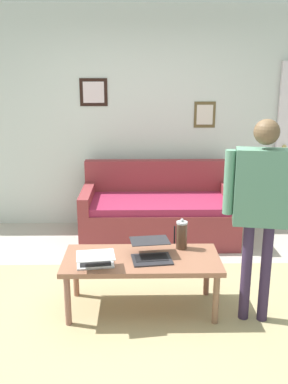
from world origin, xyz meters
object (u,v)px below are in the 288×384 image
at_px(couch, 158,213).
at_px(laptop_center, 151,253).
at_px(coffee_table, 142,263).
at_px(person_standing, 262,197).
at_px(laptop_left, 95,260).
at_px(french_press, 182,235).

xyz_separation_m(couch, laptop_center, (0.14, 1.61, 0.21)).
distance_m(coffee_table, person_standing, 1.09).
bearing_deg(laptop_left, laptop_center, -163.20).
height_order(couch, laptop_center, couch).
height_order(couch, coffee_table, couch).
relative_size(laptop_center, person_standing, 0.24).
bearing_deg(coffee_table, couch, -97.70).
bearing_deg(coffee_table, laptop_center, 173.99).
height_order(laptop_left, french_press, french_press).
height_order(coffee_table, laptop_left, laptop_left).
distance_m(laptop_center, french_press, 0.34).
bearing_deg(coffee_table, person_standing, 169.34).
bearing_deg(person_standing, coffee_table, -10.66).
height_order(laptop_center, person_standing, person_standing).
height_order(couch, person_standing, person_standing).
xyz_separation_m(couch, person_standing, (-0.67, 1.77, 0.72)).
xyz_separation_m(laptop_left, person_standing, (-1.25, 0.03, 0.51)).
distance_m(couch, person_standing, 2.02).
height_order(coffee_table, laptop_center, laptop_center).
xyz_separation_m(french_press, person_standing, (-0.55, 0.35, 0.44)).
distance_m(laptop_center, person_standing, 0.97).
relative_size(laptop_left, person_standing, 0.23).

